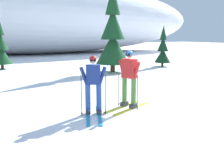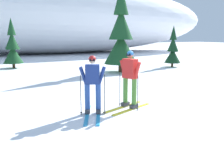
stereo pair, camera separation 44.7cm
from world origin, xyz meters
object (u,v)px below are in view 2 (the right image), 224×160
(skier_red_jacket, at_px, (130,78))
(skier_navy_jacket, at_px, (93,84))
(pine_tree_center_right, at_px, (121,36))
(pine_tree_center, at_px, (13,47))
(pine_tree_far_right, at_px, (173,50))

(skier_red_jacket, xyz_separation_m, skier_navy_jacket, (-1.26, -0.10, -0.08))
(skier_navy_jacket, bearing_deg, pine_tree_center_right, 57.88)
(skier_red_jacket, distance_m, pine_tree_center, 12.09)
(skier_red_jacket, distance_m, pine_tree_center_right, 7.76)
(skier_red_jacket, relative_size, pine_tree_center, 0.52)
(pine_tree_center, relative_size, pine_tree_far_right, 1.17)
(pine_tree_center_right, bearing_deg, pine_tree_center, 141.30)
(pine_tree_center_right, bearing_deg, pine_tree_far_right, 8.87)
(skier_red_jacket, bearing_deg, pine_tree_center_right, 65.48)
(skier_red_jacket, xyz_separation_m, pine_tree_center, (-2.80, 11.76, 0.49))
(pine_tree_center, bearing_deg, skier_navy_jacket, -82.61)
(skier_navy_jacket, bearing_deg, pine_tree_center, 97.39)
(pine_tree_far_right, bearing_deg, skier_navy_jacket, -139.10)
(pine_tree_center, distance_m, pine_tree_far_right, 11.28)
(pine_tree_center, relative_size, pine_tree_center_right, 0.65)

